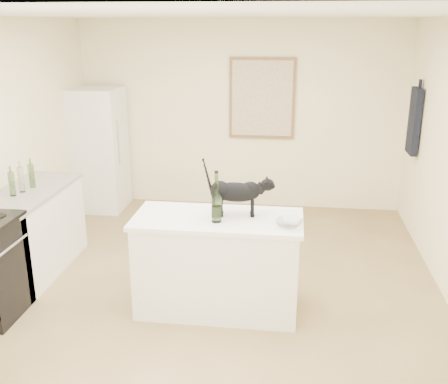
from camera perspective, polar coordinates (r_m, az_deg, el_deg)
floor at (r=5.19m, az=-1.45°, el=-11.26°), size 5.50×5.50×0.00m
ceiling at (r=4.53m, az=-1.73°, el=18.80°), size 5.50×5.50×0.00m
wall_back at (r=7.36m, az=1.80°, el=8.32°), size 4.50×0.00×4.50m
wall_front at (r=2.24m, az=-13.09°, el=-16.07°), size 4.50×0.00×4.50m
island_base at (r=4.80m, az=-0.68°, el=-8.01°), size 1.44×0.67×0.86m
island_top at (r=4.62m, az=-0.70°, el=-3.00°), size 1.50×0.70×0.04m
left_cabinets at (r=5.86m, az=-20.27°, el=-4.25°), size 0.60×1.40×0.86m
left_countertop at (r=5.71m, az=-20.75°, el=-0.06°), size 0.62×1.44×0.04m
fridge at (r=7.52m, az=-13.56°, el=4.53°), size 0.68×0.68×1.70m
artwork_frame at (r=7.27m, az=4.18°, el=10.16°), size 0.90×0.03×1.10m
artwork_canvas at (r=7.25m, az=4.17°, el=10.14°), size 0.82×0.00×1.02m
hanging_garment at (r=6.78m, az=20.07°, el=7.27°), size 0.08×0.34×0.80m
black_cat at (r=4.60m, az=1.29°, el=-0.28°), size 0.57×0.23×0.39m
wine_bottle at (r=4.45m, az=-0.83°, el=-0.85°), size 0.10×0.10×0.40m
glass_bowl at (r=4.43m, az=7.14°, el=-3.43°), size 0.27×0.27×0.05m
fridge_paper at (r=7.38m, az=-11.09°, el=7.94°), size 0.02×0.14×0.18m
counter_bottle_cluster at (r=5.66m, az=-21.22°, el=1.26°), size 0.12×0.35×0.26m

